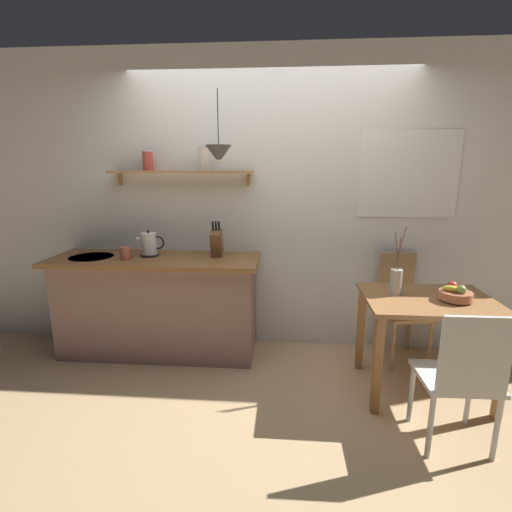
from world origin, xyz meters
The scene contains 13 objects.
ground_plane centered at (0.00, 0.00, 0.00)m, with size 14.00×14.00×0.00m, color tan.
back_wall centered at (0.21, 0.65, 1.35)m, with size 6.80×0.11×2.70m.
kitchen_counter centered at (-1.00, 0.32, 0.46)m, with size 1.83×0.63×0.91m.
wall_shelf centered at (-0.77, 0.49, 1.68)m, with size 1.28×0.20×0.33m.
dining_table centered at (1.20, -0.14, 0.62)m, with size 0.92×0.71×0.75m.
dining_chair_near centered at (1.20, -0.77, 0.50)m, with size 0.44×0.40×0.90m.
dining_chair_far centered at (1.17, 0.42, 0.51)m, with size 0.46×0.47×0.94m.
fruit_bowl centered at (1.36, -0.19, 0.80)m, with size 0.23×0.23×0.13m.
twig_vase centered at (0.97, -0.08, 0.86)m, with size 0.09×0.08×0.51m.
electric_kettle centered at (-1.05, 0.35, 1.01)m, with size 0.24×0.16×0.23m.
knife_block centered at (-0.46, 0.37, 1.04)m, with size 0.09×0.18×0.32m.
coffee_mug_by_sink centered at (-1.22, 0.21, 0.96)m, with size 0.12×0.08×0.11m.
pendant_lamp centered at (-0.40, 0.28, 1.78)m, with size 0.21×0.21×0.57m.
Camera 1 is at (0.15, -2.87, 1.68)m, focal length 26.74 mm.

